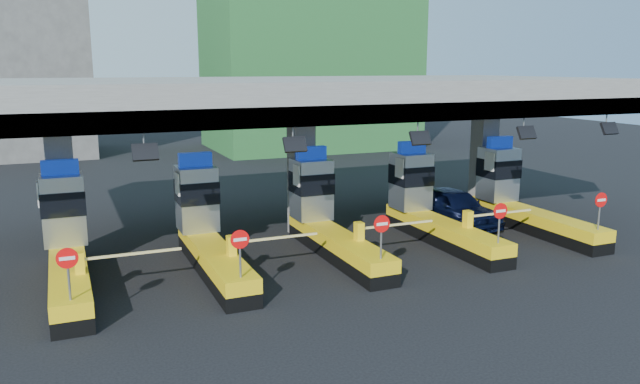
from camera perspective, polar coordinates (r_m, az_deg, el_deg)
name	(u,v)px	position (r m, az deg, el deg)	size (l,w,h in m)	color
ground	(328,251)	(26.02, 0.70, -5.40)	(120.00, 120.00, 0.00)	black
toll_canopy	(302,99)	(27.60, -1.67, 8.52)	(28.00, 12.09, 7.00)	slate
toll_lane_far_left	(66,243)	(23.91, -22.19, -4.31)	(4.43, 8.00, 4.16)	black
toll_lane_left	(206,229)	(24.42, -10.39, -3.32)	(4.43, 8.00, 4.16)	black
toll_lane_center	(325,217)	(25.90, 0.47, -2.27)	(4.43, 8.00, 4.16)	black
toll_lane_right	(428,206)	(28.21, 9.84, -1.31)	(4.43, 8.00, 4.16)	black
toll_lane_far_right	(518,197)	(31.15, 17.62, -0.47)	(4.43, 8.00, 4.16)	black
van	(453,207)	(30.62, 12.09, -1.33)	(2.14, 5.31, 1.81)	black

